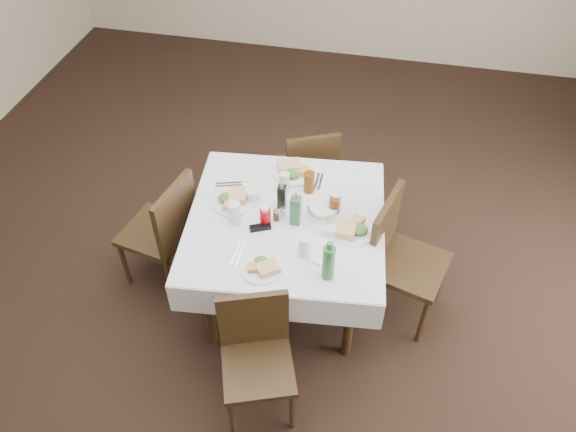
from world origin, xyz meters
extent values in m
plane|color=black|center=(0.00, 0.00, 0.00)|extent=(7.00, 7.00, 0.00)
cylinder|color=black|center=(-0.15, -0.53, 0.36)|extent=(0.06, 0.06, 0.72)
cylinder|color=black|center=(-0.25, 0.34, 0.36)|extent=(0.06, 0.06, 0.72)
cylinder|color=black|center=(0.73, -0.44, 0.36)|extent=(0.06, 0.06, 0.72)
cylinder|color=black|center=(0.63, 0.44, 0.36)|extent=(0.06, 0.06, 0.72)
cube|color=black|center=(0.24, -0.05, 0.73)|extent=(1.21, 1.21, 0.03)
cube|color=white|center=(0.24, -0.05, 0.76)|extent=(1.34, 1.34, 0.01)
cube|color=white|center=(0.18, 0.56, 0.65)|extent=(1.21, 0.14, 0.22)
cube|color=white|center=(0.30, -0.65, 0.65)|extent=(1.21, 0.14, 0.22)
cube|color=white|center=(0.84, 0.02, 0.65)|extent=(0.14, 1.21, 0.22)
cube|color=white|center=(-0.36, -0.11, 0.65)|extent=(0.14, 1.21, 0.22)
cube|color=black|center=(0.20, 0.87, 0.41)|extent=(0.53, 0.53, 0.04)
cube|color=black|center=(0.28, 0.71, 0.62)|extent=(0.38, 0.20, 0.43)
cylinder|color=black|center=(0.29, 1.10, 0.20)|extent=(0.03, 0.03, 0.41)
cylinder|color=black|center=(0.43, 0.79, 0.20)|extent=(0.03, 0.03, 0.41)
cylinder|color=black|center=(-0.03, 0.96, 0.20)|extent=(0.03, 0.03, 0.41)
cylinder|color=black|center=(0.12, 0.65, 0.20)|extent=(0.03, 0.03, 0.41)
cube|color=black|center=(0.27, -0.91, 0.41)|extent=(0.51, 0.51, 0.04)
cube|color=black|center=(0.20, -0.74, 0.62)|extent=(0.39, 0.17, 0.43)
cylinder|color=black|center=(0.16, -1.13, 0.20)|extent=(0.03, 0.03, 0.41)
cylinder|color=black|center=(0.05, -0.80, 0.20)|extent=(0.03, 0.03, 0.41)
cylinder|color=black|center=(0.49, -1.01, 0.20)|extent=(0.03, 0.03, 0.41)
cylinder|color=black|center=(0.37, -0.69, 0.20)|extent=(0.03, 0.03, 0.41)
cube|color=black|center=(1.05, -0.01, 0.46)|extent=(0.55, 0.55, 0.04)
cube|color=black|center=(0.86, 0.05, 0.70)|extent=(0.16, 0.44, 0.49)
cylinder|color=black|center=(1.19, -0.25, 0.23)|extent=(0.04, 0.04, 0.46)
cylinder|color=black|center=(0.81, -0.14, 0.23)|extent=(0.04, 0.04, 0.46)
cylinder|color=black|center=(1.29, 0.12, 0.23)|extent=(0.04, 0.04, 0.46)
cylinder|color=black|center=(0.92, 0.23, 0.23)|extent=(0.04, 0.04, 0.46)
cube|color=black|center=(-0.67, -0.06, 0.44)|extent=(0.51, 0.51, 0.04)
cube|color=black|center=(-0.48, -0.10, 0.68)|extent=(0.13, 0.43, 0.47)
cylinder|color=black|center=(-0.82, 0.16, 0.22)|extent=(0.04, 0.04, 0.44)
cylinder|color=black|center=(-0.45, 0.09, 0.22)|extent=(0.04, 0.04, 0.44)
cylinder|color=black|center=(-0.89, -0.20, 0.22)|extent=(0.04, 0.04, 0.44)
cylinder|color=black|center=(-0.53, -0.28, 0.22)|extent=(0.04, 0.04, 0.44)
cylinder|color=white|center=(0.20, 0.39, 0.77)|extent=(0.29, 0.29, 0.02)
cube|color=tan|center=(0.16, 0.41, 0.80)|extent=(0.18, 0.16, 0.05)
cube|color=tan|center=(0.26, 0.38, 0.80)|extent=(0.10, 0.08, 0.04)
ellipsoid|color=#30621F|center=(0.20, 0.34, 0.80)|extent=(0.11, 0.10, 0.05)
cylinder|color=white|center=(0.19, -0.49, 0.77)|extent=(0.23, 0.23, 0.01)
cube|color=tan|center=(0.23, -0.50, 0.79)|extent=(0.15, 0.15, 0.04)
cube|color=tan|center=(0.15, -0.50, 0.79)|extent=(0.09, 0.08, 0.03)
ellipsoid|color=#30621F|center=(0.18, -0.45, 0.79)|extent=(0.09, 0.08, 0.04)
cylinder|color=white|center=(0.66, -0.07, 0.77)|extent=(0.28, 0.28, 0.01)
cube|color=tan|center=(0.62, -0.10, 0.80)|extent=(0.12, 0.15, 0.05)
cube|color=tan|center=(0.68, -0.02, 0.79)|extent=(0.10, 0.11, 0.04)
ellipsoid|color=#30621F|center=(0.70, -0.09, 0.80)|extent=(0.10, 0.09, 0.05)
cylinder|color=white|center=(-0.12, 0.01, 0.77)|extent=(0.27, 0.27, 0.01)
cube|color=tan|center=(-0.10, 0.05, 0.80)|extent=(0.15, 0.16, 0.04)
cube|color=tan|center=(-0.13, -0.04, 0.79)|extent=(0.07, 0.09, 0.03)
ellipsoid|color=#30621F|center=(-0.17, 0.01, 0.80)|extent=(0.10, 0.09, 0.04)
cylinder|color=white|center=(0.00, 0.18, 0.77)|extent=(0.15, 0.15, 0.01)
cylinder|color=white|center=(0.51, -0.30, 0.77)|extent=(0.17, 0.17, 0.01)
cylinder|color=silver|center=(0.17, 0.22, 0.83)|extent=(0.07, 0.07, 0.13)
cylinder|color=silver|center=(0.41, -0.32, 0.83)|extent=(0.07, 0.07, 0.14)
cylinder|color=silver|center=(0.53, 0.09, 0.83)|extent=(0.08, 0.08, 0.14)
cylinder|color=silver|center=(-0.06, -0.14, 0.84)|extent=(0.08, 0.08, 0.15)
cylinder|color=#6E360E|center=(0.33, 0.23, 0.84)|extent=(0.07, 0.07, 0.15)
cylinder|color=#6E360E|center=(0.53, 0.05, 0.83)|extent=(0.07, 0.07, 0.14)
cylinder|color=silver|center=(0.46, 0.04, 0.78)|extent=(0.20, 0.20, 0.04)
cylinder|color=white|center=(0.46, 0.04, 0.81)|extent=(0.18, 0.18, 0.04)
cube|color=black|center=(0.19, 0.05, 0.85)|extent=(0.05, 0.05, 0.17)
cone|color=silver|center=(0.19, 0.05, 0.95)|extent=(0.03, 0.03, 0.05)
cube|color=#2A6D3A|center=(0.31, -0.07, 0.86)|extent=(0.06, 0.06, 0.20)
cone|color=silver|center=(0.31, -0.07, 0.99)|extent=(0.03, 0.03, 0.06)
cylinder|color=#A6040B|center=(0.13, -0.13, 0.82)|extent=(0.07, 0.07, 0.12)
cylinder|color=white|center=(0.13, -0.13, 0.89)|extent=(0.05, 0.05, 0.02)
cylinder|color=white|center=(0.22, -0.04, 0.80)|extent=(0.04, 0.04, 0.07)
cylinder|color=silver|center=(0.22, -0.04, 0.84)|extent=(0.04, 0.04, 0.01)
cylinder|color=#452E1A|center=(0.18, -0.08, 0.80)|extent=(0.04, 0.04, 0.07)
cylinder|color=silver|center=(0.18, -0.08, 0.84)|extent=(0.04, 0.04, 0.01)
cylinder|color=white|center=(-0.01, 0.06, 0.77)|extent=(0.11, 0.11, 0.01)
cylinder|color=white|center=(-0.01, 0.06, 0.81)|extent=(0.07, 0.07, 0.07)
cylinder|color=black|center=(-0.01, 0.06, 0.83)|extent=(0.06, 0.06, 0.01)
torus|color=white|center=(0.03, 0.06, 0.81)|extent=(0.05, 0.02, 0.05)
cube|color=black|center=(0.11, -0.18, 0.78)|extent=(0.14, 0.09, 0.03)
cylinder|color=#2A6D3A|center=(0.57, -0.45, 0.88)|extent=(0.07, 0.07, 0.23)
cylinder|color=#2A6D3A|center=(0.57, -0.45, 1.02)|extent=(0.03, 0.03, 0.04)
cube|color=white|center=(0.53, -0.13, 0.79)|extent=(0.10, 0.06, 0.05)
cube|color=pink|center=(0.53, -0.13, 0.79)|extent=(0.08, 0.04, 0.02)
cube|color=silver|center=(0.37, 0.33, 0.77)|extent=(0.02, 0.17, 0.01)
cube|color=silver|center=(0.39, 0.33, 0.77)|extent=(0.02, 0.17, 0.01)
cube|color=silver|center=(0.04, -0.41, 0.77)|extent=(0.02, 0.18, 0.01)
cube|color=silver|center=(0.02, -0.41, 0.77)|extent=(0.02, 0.18, 0.01)
cube|color=silver|center=(0.66, -0.18, 0.77)|extent=(0.18, 0.02, 0.01)
cube|color=silver|center=(0.66, -0.15, 0.77)|extent=(0.18, 0.02, 0.01)
cube|color=silver|center=(-0.20, 0.19, 0.77)|extent=(0.17, 0.07, 0.01)
cube|color=silver|center=(-0.20, 0.16, 0.77)|extent=(0.17, 0.07, 0.01)
camera|label=1|loc=(0.78, -2.48, 3.23)|focal=35.00mm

